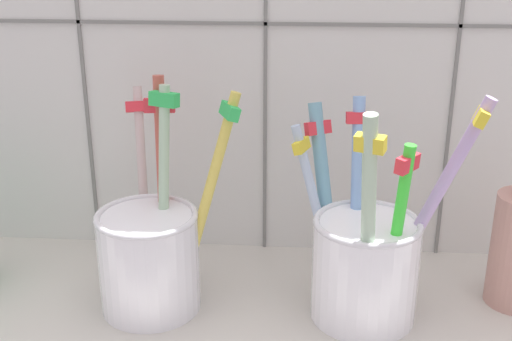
{
  "coord_description": "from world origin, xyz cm",
  "views": [
    {
      "loc": [
        3.39,
        -44.69,
        31.05
      ],
      "look_at": [
        0.0,
        0.3,
        13.77
      ],
      "focal_mm": 46.17,
      "sensor_mm": 36.0,
      "label": 1
    }
  ],
  "objects": [
    {
      "name": "counter_slab",
      "position": [
        0.0,
        0.0,
        1.0
      ],
      "size": [
        64.0,
        22.0,
        2.0
      ],
      "primitive_type": "cube",
      "color": "#BCB7AD",
      "rests_on": "ground"
    },
    {
      "name": "toothbrush_cup_right",
      "position": [
        8.33,
        0.33,
        6.92
      ],
      "size": [
        14.18,
        10.6,
        17.95
      ],
      "color": "white",
      "rests_on": "counter_slab"
    },
    {
      "name": "tile_wall_back",
      "position": [
        -0.0,
        12.0,
        22.5
      ],
      "size": [
        64.0,
        2.2,
        45.0
      ],
      "color": "silver",
      "rests_on": "ground"
    },
    {
      "name": "toothbrush_cup_left",
      "position": [
        -8.23,
        0.51,
        6.73
      ],
      "size": [
        11.26,
        11.75,
        18.02
      ],
      "color": "white",
      "rests_on": "counter_slab"
    }
  ]
}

